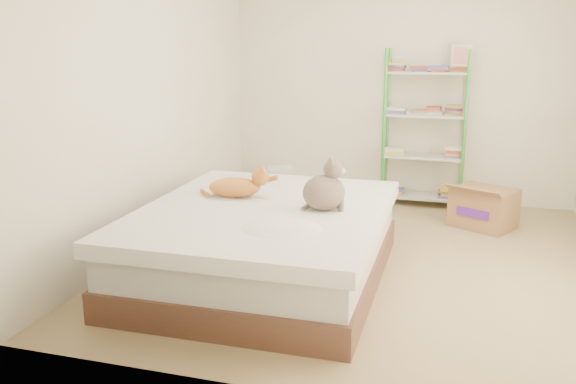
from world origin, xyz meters
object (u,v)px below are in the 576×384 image
at_px(grey_cat, 324,185).
at_px(cardboard_box, 484,208).
at_px(orange_cat, 235,185).
at_px(white_bin, 280,181).
at_px(bed, 264,243).
at_px(shelf_unit, 425,125).

height_order(grey_cat, cardboard_box, grey_cat).
height_order(orange_cat, white_bin, orange_cat).
bearing_deg(orange_cat, bed, -48.49).
height_order(bed, grey_cat, grey_cat).
height_order(bed, shelf_unit, shelf_unit).
distance_m(grey_cat, cardboard_box, 2.23).
xyz_separation_m(grey_cat, white_bin, (-1.09, 2.43, -0.59)).
xyz_separation_m(shelf_unit, white_bin, (-1.64, -0.03, -0.73)).
bearing_deg(white_bin, bed, -75.54).
distance_m(orange_cat, grey_cat, 0.80).
bearing_deg(white_bin, cardboard_box, -15.50).
distance_m(bed, cardboard_box, 2.47).
height_order(orange_cat, grey_cat, grey_cat).
distance_m(shelf_unit, cardboard_box, 1.16).
height_order(cardboard_box, white_bin, cardboard_box).
xyz_separation_m(bed, orange_cat, (-0.32, 0.22, 0.38)).
xyz_separation_m(grey_cat, cardboard_box, (1.20, 1.79, -0.57)).
relative_size(grey_cat, cardboard_box, 0.54).
distance_m(bed, orange_cat, 0.55).
xyz_separation_m(bed, grey_cat, (0.45, 0.05, 0.48)).
bearing_deg(bed, cardboard_box, 47.91).
relative_size(bed, grey_cat, 5.82).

